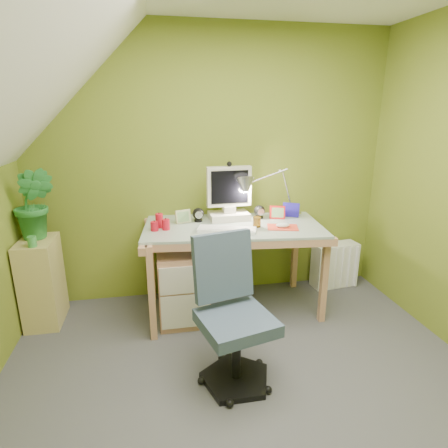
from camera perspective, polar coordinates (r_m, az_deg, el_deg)
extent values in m
cube|color=#4B4B50|center=(2.46, 4.85, -26.66)|extent=(3.20, 3.20, 0.01)
cube|color=olive|center=(3.38, -1.91, 8.62)|extent=(3.20, 0.01, 2.40)
cube|color=white|center=(1.78, -28.40, 20.14)|extent=(1.10, 3.20, 1.10)
cube|color=white|center=(2.94, 0.45, -0.84)|extent=(0.48, 0.28, 0.02)
cube|color=red|center=(3.06, 8.92, -0.49)|extent=(0.28, 0.23, 0.01)
ellipsoid|color=silver|center=(3.06, 8.93, -0.20)|extent=(0.11, 0.07, 0.04)
cylinder|color=#915D15|center=(3.05, 5.03, 0.32)|extent=(0.08, 0.08, 0.08)
cube|color=red|center=(3.30, 8.13, 1.78)|extent=(0.13, 0.06, 0.11)
cube|color=#1E1697|center=(3.38, 10.17, 2.15)|extent=(0.14, 0.09, 0.12)
cube|color=#AFB87E|center=(3.16, -6.25, 1.14)|extent=(0.13, 0.06, 0.11)
cube|color=tan|center=(3.41, -25.96, -7.92)|extent=(0.27, 0.41, 0.71)
imported|color=#287932|center=(3.25, -26.92, 2.80)|extent=(0.34, 0.29, 0.57)
cylinder|color=green|center=(3.13, -27.21, -2.41)|extent=(0.07, 0.07, 0.08)
cube|color=white|center=(3.89, 16.47, -5.97)|extent=(0.46, 0.22, 0.44)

